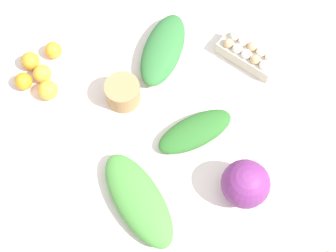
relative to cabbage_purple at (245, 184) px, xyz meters
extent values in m
plane|color=#B2A899|center=(-0.23, 0.29, -0.82)|extent=(8.00, 8.00, 0.00)
cube|color=silver|center=(-0.23, 0.29, -0.10)|extent=(1.32, 1.08, 0.03)
cylinder|color=tan|center=(0.37, -0.19, -0.47)|extent=(0.06, 0.06, 0.71)
cylinder|color=tan|center=(-0.83, 0.77, -0.47)|extent=(0.06, 0.06, 0.71)
cylinder|color=tan|center=(0.37, 0.77, -0.47)|extent=(0.06, 0.06, 0.71)
sphere|color=#7A2D75|center=(0.00, 0.00, 0.00)|extent=(0.17, 0.17, 0.17)
cube|color=beige|center=(0.13, 0.55, -0.06)|extent=(0.25, 0.25, 0.06)
sphere|color=white|center=(0.21, 0.50, -0.02)|extent=(0.04, 0.04, 0.04)
sphere|color=white|center=(0.18, 0.53, -0.02)|extent=(0.04, 0.04, 0.04)
sphere|color=tan|center=(0.15, 0.56, -0.02)|extent=(0.04, 0.04, 0.04)
sphere|color=white|center=(0.12, 0.59, -0.02)|extent=(0.04, 0.04, 0.04)
sphere|color=white|center=(0.09, 0.62, -0.02)|extent=(0.04, 0.04, 0.04)
sphere|color=white|center=(0.18, 0.47, -0.02)|extent=(0.04, 0.04, 0.04)
sphere|color=tan|center=(0.15, 0.50, -0.02)|extent=(0.04, 0.04, 0.04)
sphere|color=white|center=(0.12, 0.53, -0.02)|extent=(0.04, 0.04, 0.04)
sphere|color=white|center=(0.09, 0.56, -0.02)|extent=(0.04, 0.04, 0.04)
sphere|color=tan|center=(0.06, 0.59, -0.02)|extent=(0.04, 0.04, 0.04)
cylinder|color=#A87F51|center=(-0.39, 0.44, -0.04)|extent=(0.14, 0.14, 0.10)
ellipsoid|color=#4C933D|center=(-0.38, 0.01, -0.05)|extent=(0.31, 0.42, 0.08)
ellipsoid|color=#2D6B28|center=(-0.14, 0.25, -0.06)|extent=(0.33, 0.23, 0.06)
ellipsoid|color=#337538|center=(-0.21, 0.62, -0.05)|extent=(0.29, 0.39, 0.08)
sphere|color=#F9A833|center=(-0.70, 0.58, -0.05)|extent=(0.07, 0.07, 0.07)
sphere|color=orange|center=(-0.75, 0.64, -0.05)|extent=(0.07, 0.07, 0.07)
sphere|color=orange|center=(-0.65, 0.68, -0.05)|extent=(0.07, 0.07, 0.07)
sphere|color=#F9A833|center=(-0.68, 0.50, -0.05)|extent=(0.08, 0.08, 0.08)
sphere|color=orange|center=(-0.78, 0.55, -0.05)|extent=(0.07, 0.07, 0.07)
camera|label=1|loc=(-0.33, -0.43, 1.58)|focal=50.00mm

